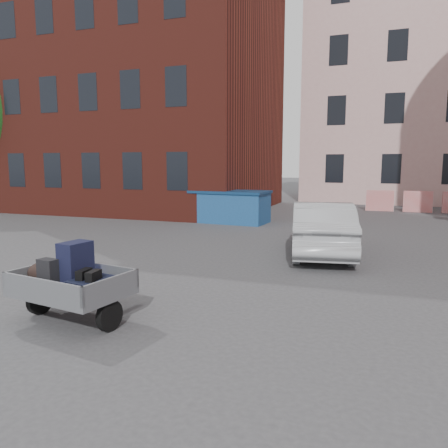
% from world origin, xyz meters
% --- Properties ---
extents(ground, '(120.00, 120.00, 0.00)m').
position_xyz_m(ground, '(0.00, 0.00, 0.00)').
color(ground, '#38383A').
rests_on(ground, ground).
extents(building_brick, '(12.00, 10.00, 14.00)m').
position_xyz_m(building_brick, '(-9.00, 13.00, 7.00)').
color(building_brick, '#591E16').
rests_on(building_brick, ground).
extents(far_building, '(6.00, 6.00, 8.00)m').
position_xyz_m(far_building, '(-20.00, 22.00, 4.00)').
color(far_building, maroon).
rests_on(far_building, ground).
extents(barriers, '(4.70, 0.18, 1.00)m').
position_xyz_m(barriers, '(4.20, 15.00, 0.50)').
color(barriers, red).
rests_on(barriers, ground).
extents(trailer, '(1.75, 1.91, 1.20)m').
position_xyz_m(trailer, '(-1.71, -2.40, 0.61)').
color(trailer, black).
rests_on(trailer, ground).
extents(dumpster, '(3.11, 1.78, 1.25)m').
position_xyz_m(dumpster, '(-3.03, 8.63, 0.63)').
color(dumpster, '#1C4D89').
rests_on(dumpster, ground).
extents(silver_car, '(2.13, 4.31, 1.36)m').
position_xyz_m(silver_car, '(1.13, 3.73, 0.68)').
color(silver_car, '#A2A5A9').
rests_on(silver_car, ground).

